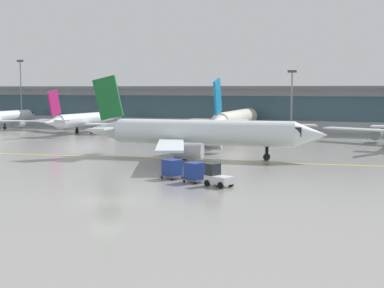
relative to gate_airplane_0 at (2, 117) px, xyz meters
name	(u,v)px	position (x,y,z in m)	size (l,w,h in m)	color
ground_plane	(107,201)	(62.00, -63.36, -2.61)	(400.00, 400.00, 0.00)	gray
taxiway_centreline_stripe	(198,160)	(60.21, -36.36, -2.60)	(110.00, 0.36, 0.01)	yellow
terminal_concourse	(291,108)	(62.00, 18.14, 2.31)	(194.37, 11.00, 9.60)	#B2B7BC
gate_airplane_0	(2,117)	(0.00, 0.00, 0.00)	(24.42, 26.21, 8.70)	white
gate_airplane_1	(88,120)	(24.19, -3.19, 0.07)	(25.01, 26.96, 8.93)	silver
gate_airplane_2	(236,120)	(55.28, -1.78, 0.65)	(30.48, 32.77, 10.86)	silver
taxiing_regional_jet	(200,133)	(59.79, -34.40, 0.66)	(32.96, 30.51, 10.91)	white
baggage_tug	(217,177)	(68.30, -53.75, -1.72)	(2.95, 2.44, 2.10)	silver
cargo_dolly_lead	(195,172)	(65.59, -52.49, -1.55)	(2.58, 2.34, 1.94)	#595B60
cargo_dolly_trailing	(172,168)	(62.67, -51.13, -1.55)	(2.58, 2.34, 1.94)	#595B60
apron_light_mast_0	(21,90)	(-3.17, 11.40, 6.11)	(1.80, 0.36, 16.03)	gray
apron_light_mast_1	(292,99)	(63.80, 8.93, 4.43)	(1.80, 0.36, 12.73)	gray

